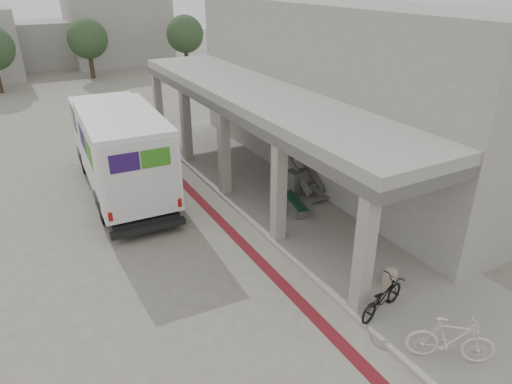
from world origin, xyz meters
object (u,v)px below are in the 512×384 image
fedex_truck (120,148)px  bench (295,203)px  bicycle_cream (451,339)px  bicycle_black (382,297)px  utility_cabinet (293,183)px

fedex_truck → bench: size_ratio=4.72×
bicycle_cream → bicycle_black: bearing=45.4°
fedex_truck → bicycle_black: 11.29m
utility_cabinet → bicycle_cream: bicycle_cream is taller
fedex_truck → bicycle_black: size_ratio=4.78×
bicycle_black → bench: bearing=-26.5°
bench → fedex_truck: bearing=148.8°
fedex_truck → bicycle_cream: fedex_truck is taller
fedex_truck → utility_cabinet: size_ratio=8.36×
utility_cabinet → bench: bearing=-129.9°
bench → bicycle_cream: size_ratio=0.93×
utility_cabinet → bicycle_black: bearing=-114.1°
utility_cabinet → bicycle_black: size_ratio=0.57×
fedex_truck → bench: (5.00, -4.79, -1.46)m
bicycle_black → utility_cabinet: bearing=-29.8°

